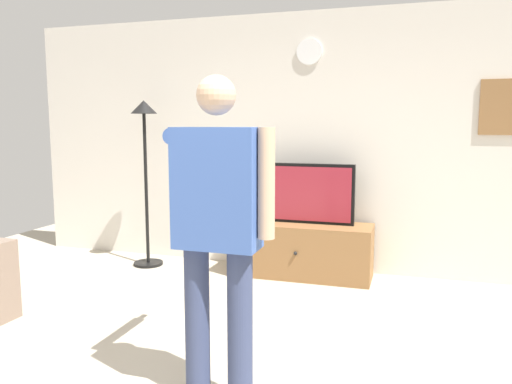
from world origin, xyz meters
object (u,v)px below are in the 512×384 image
tv_stand (301,250)px  person_standing_nearer_lamp (218,220)px  wall_clock (309,52)px  floor_lamp (145,149)px  television (303,193)px

tv_stand → person_standing_nearer_lamp: (0.06, -2.43, 0.76)m
tv_stand → person_standing_nearer_lamp: size_ratio=0.79×
wall_clock → person_standing_nearer_lamp: bearing=-88.6°
floor_lamp → person_standing_nearer_lamp: bearing=-52.7°
television → person_standing_nearer_lamp: size_ratio=0.58×
wall_clock → tv_stand: bearing=-90.0°
tv_stand → television: 0.58m
television → floor_lamp: (-1.70, -0.15, 0.44)m
television → floor_lamp: bearing=-174.8°
tv_stand → wall_clock: (0.00, 0.29, 2.01)m
wall_clock → person_standing_nearer_lamp: 3.00m
television → person_standing_nearer_lamp: (0.06, -2.48, 0.19)m
television → tv_stand: bearing=-90.0°
wall_clock → floor_lamp: wall_clock is taller
tv_stand → floor_lamp: (-1.70, -0.11, 1.02)m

